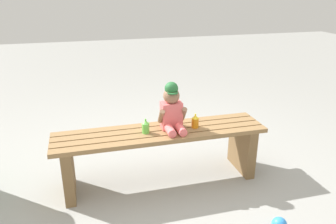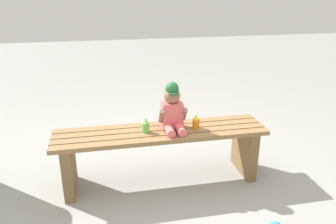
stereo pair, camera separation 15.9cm
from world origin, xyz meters
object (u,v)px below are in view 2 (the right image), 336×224
Objects in this scene: child_figure at (172,109)px; sippy_cup_right at (196,122)px; park_bench at (161,147)px; sippy_cup_left at (146,126)px.

child_figure is 3.26× the size of sippy_cup_right.
sippy_cup_right is (0.30, -0.01, 0.21)m from park_bench.
sippy_cup_left reaches higher than park_bench.
child_figure is 3.26× the size of sippy_cup_left.
sippy_cup_left is 1.00× the size of sippy_cup_right.
park_bench is at bearing -172.28° from child_figure.
park_bench is 0.37m from sippy_cup_right.
park_bench is 0.25m from sippy_cup_left.
sippy_cup_left is 0.43m from sippy_cup_right.
child_figure is at bearing 172.44° from sippy_cup_right.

